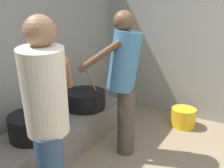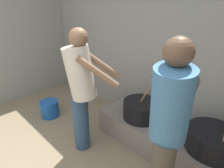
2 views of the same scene
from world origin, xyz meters
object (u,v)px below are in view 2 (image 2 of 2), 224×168
at_px(cooking_pot_main, 212,140).
at_px(cook_in_cream_shirt, 81,86).
at_px(cook_in_blue_shirt, 168,124).
at_px(bucket_blue_plastic, 50,109).
at_px(cooking_pot_secondary, 141,109).

xyz_separation_m(cooking_pot_main, cook_in_cream_shirt, (-1.32, -0.70, 0.43)).
relative_size(cook_in_blue_shirt, bucket_blue_plastic, 5.24).
distance_m(cooking_pot_main, cook_in_cream_shirt, 1.55).
bearing_deg(cooking_pot_main, cook_in_cream_shirt, -152.11).
bearing_deg(bucket_blue_plastic, cooking_pot_main, 15.54).
bearing_deg(cook_in_blue_shirt, bucket_blue_plastic, 179.12).
distance_m(cooking_pot_secondary, cook_in_cream_shirt, 0.89).
relative_size(cook_in_cream_shirt, cook_in_blue_shirt, 0.98).
xyz_separation_m(cooking_pot_main, bucket_blue_plastic, (-2.36, -0.66, -0.33)).
xyz_separation_m(cook_in_cream_shirt, bucket_blue_plastic, (-1.04, 0.04, -0.76)).
height_order(cook_in_cream_shirt, cook_in_blue_shirt, cook_in_blue_shirt).
distance_m(cook_in_blue_shirt, bucket_blue_plastic, 2.30).
distance_m(cooking_pot_secondary, bucket_blue_plastic, 1.61).
bearing_deg(cook_in_cream_shirt, cooking_pot_secondary, 58.49).
xyz_separation_m(cooking_pot_main, cooking_pot_secondary, (-0.91, -0.03, 0.01)).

